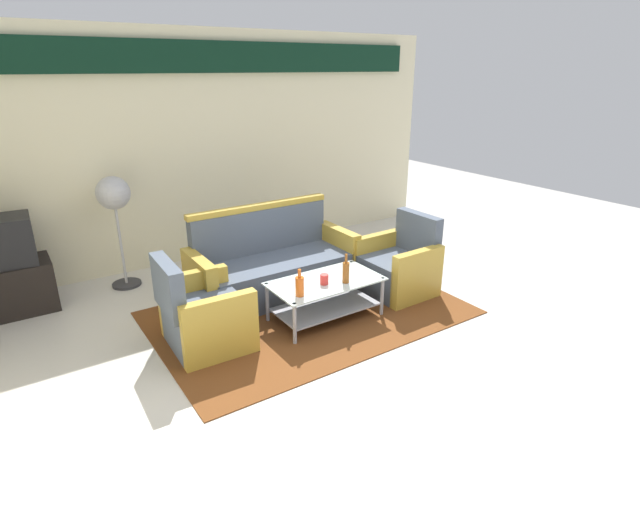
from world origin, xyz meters
The scene contains 12 objects.
ground_plane centered at (0.00, 0.00, 0.00)m, with size 14.00×14.00×0.00m, color beige.
wall_back centered at (0.00, 3.05, 1.48)m, with size 6.52×0.19×2.80m.
rug centered at (-0.07, 0.84, 0.01)m, with size 3.05×2.02×0.01m, color brown.
couch centered at (-0.15, 1.45, 0.32)m, with size 1.80×0.74×0.96m.
armchair_left centered at (-1.18, 0.85, 0.29)m, with size 0.72×0.78×0.85m.
armchair_right centered at (1.05, 0.75, 0.29)m, with size 0.71×0.77×0.85m.
coffee_table centered at (0.01, 0.66, 0.27)m, with size 1.10×0.60×0.40m.
bottle_orange centered at (-0.38, 0.51, 0.51)m, with size 0.08×0.08×0.26m.
bottle_brown centered at (0.15, 0.52, 0.52)m, with size 0.07×0.07×0.29m.
cup centered at (-0.05, 0.60, 0.46)m, with size 0.08×0.08×0.10m, color red.
tv_stand centered at (-2.57, 2.55, 0.26)m, with size 0.80×0.50×0.52m, color black.
pedestal_fan centered at (-1.44, 2.60, 1.01)m, with size 0.36×0.36×1.27m.
Camera 1 is at (-2.50, -3.00, 2.36)m, focal length 27.92 mm.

